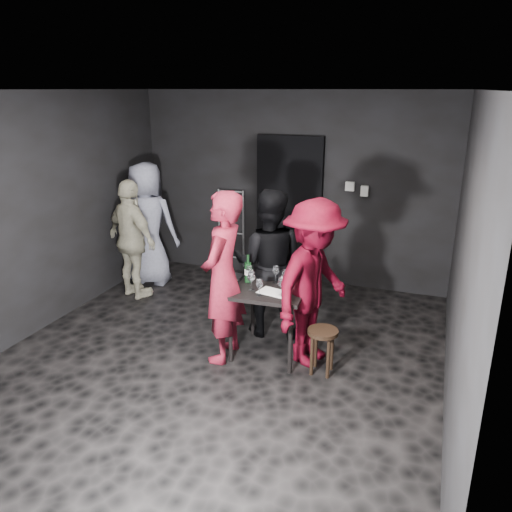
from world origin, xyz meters
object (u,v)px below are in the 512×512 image
at_px(bystander_grey, 147,214).
at_px(wine_bottle, 248,272).
at_px(woman_black, 269,254).
at_px(breadstick_cup, 287,287).
at_px(tasting_table, 270,297).
at_px(bystander_cream, 132,236).
at_px(stool, 323,340).
at_px(server_red, 223,262).
at_px(hand_truck, 230,260).
at_px(man_maroon, 314,272).

relative_size(bystander_grey, wine_bottle, 6.80).
xyz_separation_m(woman_black, breadstick_cup, (0.43, -0.68, -0.08)).
height_order(tasting_table, breadstick_cup, breadstick_cup).
relative_size(tasting_table, bystander_cream, 0.44).
height_order(bystander_grey, wine_bottle, bystander_grey).
xyz_separation_m(woman_black, wine_bottle, (-0.10, -0.38, -0.09)).
distance_m(tasting_table, stool, 0.71).
distance_m(stool, server_red, 1.26).
xyz_separation_m(tasting_table, breadstick_cup, (0.24, -0.22, 0.23)).
relative_size(hand_truck, woman_black, 0.69).
bearing_deg(man_maroon, bystander_cream, 91.26).
bearing_deg(breadstick_cup, hand_truck, 125.10).
bearing_deg(breadstick_cup, bystander_grey, 148.56).
xyz_separation_m(server_red, man_maroon, (0.88, 0.25, -0.07)).
bearing_deg(woman_black, hand_truck, -63.73).
height_order(hand_truck, bystander_cream, bystander_cream).
bearing_deg(stool, man_maroon, 128.52).
relative_size(hand_truck, wine_bottle, 4.30).
bearing_deg(breadstick_cup, man_maroon, 46.74).
bearing_deg(bystander_cream, breadstick_cup, 179.07).
bearing_deg(bystander_cream, wine_bottle, -179.07).
distance_m(stool, bystander_cream, 3.06).
bearing_deg(woman_black, man_maroon, 134.18).
xyz_separation_m(tasting_table, man_maroon, (0.45, 0.01, 0.34)).
xyz_separation_m(bystander_grey, wine_bottle, (2.03, -1.26, -0.16)).
bearing_deg(bystander_grey, server_red, 134.93).
relative_size(hand_truck, tasting_table, 1.74).
height_order(server_red, woman_black, server_red).
height_order(tasting_table, bystander_grey, bystander_grey).
relative_size(stool, wine_bottle, 1.55).
distance_m(wine_bottle, breadstick_cup, 0.60).
bearing_deg(server_red, bystander_grey, -133.07).
bearing_deg(wine_bottle, stool, -17.07).
relative_size(bystander_cream, bystander_grey, 0.83).
distance_m(man_maroon, bystander_cream, 2.81).
height_order(hand_truck, bystander_grey, bystander_grey).
relative_size(woman_black, man_maroon, 0.96).
xyz_separation_m(man_maroon, bystander_cream, (-2.68, 0.82, -0.13)).
bearing_deg(hand_truck, woman_black, -54.80).
distance_m(bystander_cream, bystander_grey, 0.55).
bearing_deg(hand_truck, bystander_grey, -145.82).
bearing_deg(wine_bottle, hand_truck, 118.41).
height_order(hand_truck, woman_black, woman_black).
distance_m(bystander_cream, wine_bottle, 2.09).
bearing_deg(tasting_table, server_red, -150.53).
relative_size(server_red, wine_bottle, 7.00).
bearing_deg(breadstick_cup, tasting_table, 138.42).
relative_size(tasting_table, bystander_grey, 0.36).
xyz_separation_m(stool, woman_black, (-0.80, 0.66, 0.59)).
xyz_separation_m(wine_bottle, breadstick_cup, (0.52, -0.29, 0.01)).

